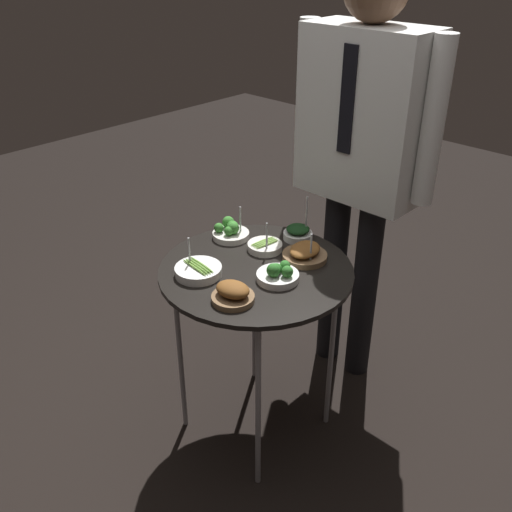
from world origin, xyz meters
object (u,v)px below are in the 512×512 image
Objects in this scene: bowl_broccoli_back_left at (230,231)px; waiter_figure at (362,136)px; bowl_asparagus_center at (265,246)px; serving_cart at (256,281)px; bowl_roast_front_left at (233,293)px; bowl_roast_mid_right at (305,253)px; bowl_spinach_front_center at (298,233)px; bowl_asparagus_back_right at (198,270)px; bowl_broccoli_mid_left at (278,274)px.

waiter_figure reaches higher than bowl_broccoli_back_left.
bowl_asparagus_center is at bearing -100.80° from waiter_figure.
bowl_roast_front_left is (0.09, -0.20, 0.08)m from serving_cart.
serving_cart is at bearing -116.01° from bowl_roast_mid_right.
bowl_roast_mid_right is at bearing -41.07° from bowl_spinach_front_center.
bowl_roast_mid_right is 0.09× the size of waiter_figure.
serving_cart is 0.71m from waiter_figure.
waiter_figure reaches higher than bowl_asparagus_back_right.
bowl_asparagus_back_right is (-0.23, -0.16, -0.01)m from bowl_broccoli_mid_left.
bowl_asparagus_back_right and bowl_broccoli_back_left have the same top height.
serving_cart is at bearing -60.26° from bowl_asparagus_center.
bowl_broccoli_back_left is 0.08× the size of waiter_figure.
bowl_broccoli_mid_left is at bearing -80.99° from bowl_roast_mid_right.
bowl_asparagus_back_right reaches higher than bowl_broccoli_mid_left.
bowl_asparagus_center reaches higher than serving_cart.
waiter_figure is (0.02, 0.58, 0.41)m from serving_cart.
bowl_roast_front_left is at bearing -75.29° from bowl_spinach_front_center.
bowl_broccoli_mid_left is 0.08× the size of waiter_figure.
serving_cart is 4.59× the size of bowl_asparagus_back_right.
bowl_spinach_front_center is at bearing 117.79° from bowl_broccoli_mid_left.
bowl_spinach_front_center is (0.08, 0.45, 0.01)m from bowl_asparagus_back_right.
serving_cart is at bearing -23.30° from bowl_broccoli_back_left.
serving_cart is 4.59× the size of bowl_roast_mid_right.
bowl_roast_mid_right is at bearing 59.79° from bowl_asparagus_back_right.
bowl_roast_front_left is 0.36m from bowl_asparagus_center.
bowl_broccoli_back_left is 1.01× the size of bowl_roast_front_left.
bowl_broccoli_back_left reaches higher than bowl_broccoli_mid_left.
bowl_asparagus_back_right is at bearing -120.21° from bowl_roast_mid_right.
bowl_asparagus_center reaches higher than bowl_asparagus_back_right.
bowl_spinach_front_center is (-0.04, 0.28, 0.08)m from serving_cart.
bowl_broccoli_back_left reaches higher than bowl_roast_front_left.
serving_cart is 5.77× the size of bowl_asparagus_center.
bowl_broccoli_back_left is at bearing 156.70° from serving_cart.
bowl_asparagus_center is at bearing 119.74° from serving_cart.
bowl_spinach_front_center is at bearing 97.66° from serving_cart.
bowl_spinach_front_center is at bearing 78.13° from bowl_asparagus_center.
bowl_broccoli_mid_left is 1.12× the size of bowl_asparagus_center.
waiter_figure is (0.06, 0.30, 0.33)m from bowl_spinach_front_center.
bowl_roast_mid_right is at bearing 63.99° from serving_cart.
serving_cart is 0.43× the size of waiter_figure.
bowl_broccoli_mid_left is 0.36m from bowl_broccoli_back_left.
bowl_roast_front_left is 0.37m from bowl_roast_mid_right.
bowl_spinach_front_center is 0.26m from bowl_broccoli_back_left.
waiter_figure is at bearing 62.12° from bowl_broccoli_back_left.
serving_cart is 0.16m from bowl_asparagus_center.
bowl_asparagus_back_right is 1.15× the size of bowl_broccoli_back_left.
waiter_figure is at bearing 79.20° from bowl_asparagus_center.
bowl_broccoli_mid_left is at bearing -80.97° from waiter_figure.
bowl_broccoli_mid_left is 0.89× the size of bowl_asparagus_back_right.
bowl_roast_front_left reaches higher than serving_cart.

